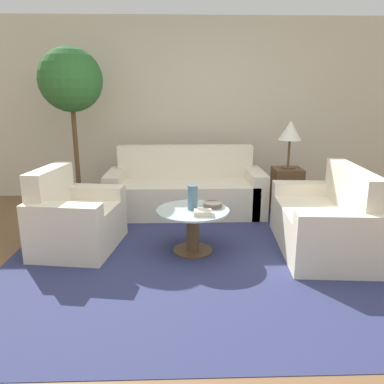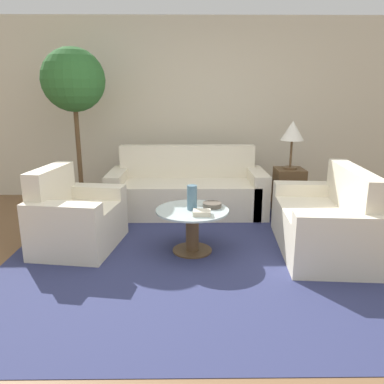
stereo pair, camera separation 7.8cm
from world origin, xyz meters
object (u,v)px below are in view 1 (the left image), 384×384
at_px(armchair, 73,221).
at_px(potted_plant, 71,89).
at_px(loveseat, 326,223).
at_px(vase, 193,198).
at_px(table_lamp, 290,132).
at_px(bowl, 212,205).
at_px(coffee_table, 193,225).
at_px(book_stack, 203,213).
at_px(sofa_main, 186,191).

relative_size(armchair, potted_plant, 0.48).
relative_size(loveseat, vase, 5.75).
distance_m(table_lamp, bowl, 1.70).
bearing_deg(armchair, potted_plant, 20.38).
bearing_deg(armchair, bowl, -84.39).
distance_m(loveseat, potted_plant, 3.42).
distance_m(coffee_table, table_lamp, 1.95).
relative_size(potted_plant, bowl, 11.15).
bearing_deg(vase, table_lamp, 44.29).
distance_m(potted_plant, vase, 2.31).
xyz_separation_m(coffee_table, potted_plant, (-1.48, 1.44, 1.31)).
bearing_deg(vase, potted_plant, 135.75).
bearing_deg(bowl, book_stack, -113.93).
bearing_deg(bowl, sofa_main, 101.26).
bearing_deg(bowl, loveseat, -3.61).
xyz_separation_m(armchair, vase, (1.20, -0.15, 0.28)).
height_order(coffee_table, bowl, bowl).
bearing_deg(armchair, table_lamp, -57.69).
bearing_deg(loveseat, table_lamp, -172.77).
height_order(sofa_main, book_stack, sofa_main).
relative_size(coffee_table, table_lamp, 1.17).
height_order(vase, bowl, vase).
bearing_deg(book_stack, armchair, 169.92).
height_order(coffee_table, book_stack, book_stack).
bearing_deg(potted_plant, table_lamp, -4.00).
bearing_deg(coffee_table, vase, -145.24).
height_order(armchair, coffee_table, armchair).
bearing_deg(loveseat, sofa_main, -128.95).
relative_size(armchair, coffee_table, 1.41).
relative_size(table_lamp, bowl, 3.24).
relative_size(vase, book_stack, 1.40).
bearing_deg(coffee_table, bowl, 21.14).
height_order(vase, book_stack, vase).
relative_size(potted_plant, vase, 8.70).
xyz_separation_m(armchair, book_stack, (1.29, -0.32, 0.18)).
distance_m(sofa_main, table_lamp, 1.54).
distance_m(vase, book_stack, 0.22).
bearing_deg(coffee_table, table_lamp, 44.30).
distance_m(sofa_main, bowl, 1.28).
relative_size(sofa_main, armchair, 2.00).
xyz_separation_m(bowl, book_stack, (-0.11, -0.25, 0.00)).
distance_m(armchair, book_stack, 1.35).
height_order(table_lamp, vase, table_lamp).
xyz_separation_m(loveseat, potted_plant, (-2.82, 1.43, 1.31)).
bearing_deg(loveseat, book_stack, -77.29).
bearing_deg(loveseat, armchair, -88.66).
bearing_deg(table_lamp, loveseat, -87.29).
height_order(armchair, potted_plant, potted_plant).
height_order(coffee_table, potted_plant, potted_plant).
relative_size(loveseat, bowl, 7.36).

